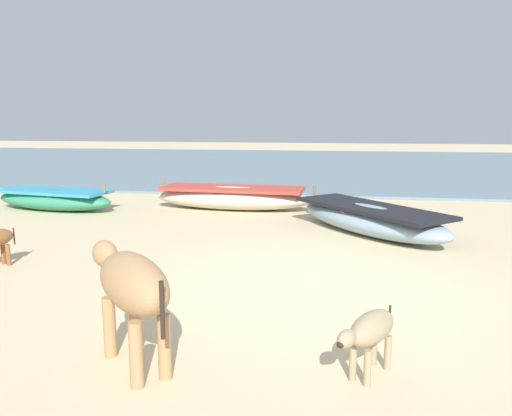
# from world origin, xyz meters

# --- Properties ---
(ground) EXTENTS (80.00, 80.00, 0.00)m
(ground) POSITION_xyz_m (0.00, 0.00, 0.00)
(ground) COLOR beige
(sea_water) EXTENTS (60.00, 20.00, 0.08)m
(sea_water) POSITION_xyz_m (0.00, 17.71, 0.04)
(sea_water) COLOR slate
(sea_water) RESTS_ON ground
(fishing_boat_0) EXTENTS (3.36, 1.56, 0.71)m
(fishing_boat_0) POSITION_xyz_m (-6.58, 4.82, 0.28)
(fishing_boat_0) COLOR #338C66
(fishing_boat_0) RESTS_ON ground
(fishing_boat_2) EXTENTS (3.37, 3.63, 0.77)m
(fishing_boat_2) POSITION_xyz_m (1.06, 3.32, 0.31)
(fishing_boat_2) COLOR #8CA5B7
(fishing_boat_2) RESTS_ON ground
(fishing_boat_3) EXTENTS (4.11, 1.44, 0.77)m
(fishing_boat_3) POSITION_xyz_m (-2.17, 5.57, 0.31)
(fishing_boat_3) COLOR beige
(fishing_boat_3) RESTS_ON ground
(calf_near_dun) EXTENTS (0.63, 0.84, 0.59)m
(calf_near_dun) POSITION_xyz_m (0.64, -2.37, 0.43)
(calf_near_dun) COLOR tan
(calf_near_dun) RESTS_ON ground
(cow_second_adult_tan) EXTENTS (1.34, 1.40, 1.08)m
(cow_second_adult_tan) POSITION_xyz_m (-1.51, -2.47, 0.77)
(cow_second_adult_tan) COLOR tan
(cow_second_adult_tan) RESTS_ON ground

